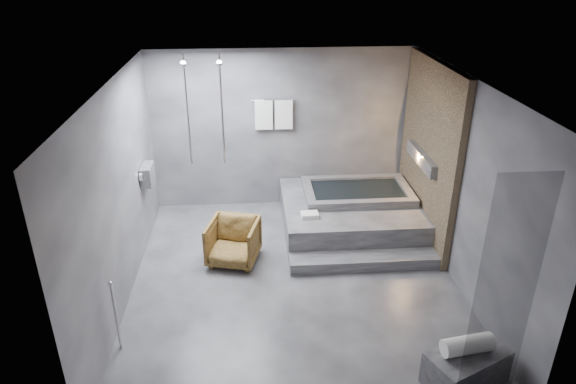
{
  "coord_description": "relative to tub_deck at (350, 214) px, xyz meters",
  "views": [
    {
      "loc": [
        -0.55,
        -6.02,
        4.23
      ],
      "look_at": [
        -0.07,
        0.3,
        1.24
      ],
      "focal_mm": 32.0,
      "sensor_mm": 36.0,
      "label": 1
    }
  ],
  "objects": [
    {
      "name": "rolled_towel",
      "position": [
        0.6,
        -3.45,
        0.24
      ],
      "size": [
        0.58,
        0.28,
        0.2
      ],
      "primitive_type": "cylinder",
      "rotation": [
        0.0,
        1.57,
        0.15
      ],
      "color": "white",
      "rests_on": "concrete_bench"
    },
    {
      "name": "tub_deck",
      "position": [
        0.0,
        0.0,
        0.0
      ],
      "size": [
        2.2,
        2.0,
        0.5
      ],
      "primitive_type": "cube",
      "color": "#37373A",
      "rests_on": "ground"
    },
    {
      "name": "concrete_bench",
      "position": [
        0.62,
        -3.46,
        -0.06
      ],
      "size": [
        0.99,
        0.8,
        0.39
      ],
      "primitive_type": "cube",
      "rotation": [
        0.0,
        0.0,
        0.43
      ],
      "color": "#363639",
      "rests_on": "ground"
    },
    {
      "name": "deck_towel",
      "position": [
        -0.73,
        -0.51,
        0.29
      ],
      "size": [
        0.27,
        0.21,
        0.07
      ],
      "primitive_type": "cube",
      "rotation": [
        0.0,
        0.0,
        0.05
      ],
      "color": "white",
      "rests_on": "tub_deck"
    },
    {
      "name": "room",
      "position": [
        -0.65,
        -1.21,
        1.48
      ],
      "size": [
        5.0,
        5.04,
        2.82
      ],
      "color": "#323134",
      "rests_on": "ground"
    },
    {
      "name": "tub_step",
      "position": [
        0.0,
        -1.18,
        -0.16
      ],
      "size": [
        2.2,
        0.36,
        0.18
      ],
      "primitive_type": "cube",
      "color": "#37373A",
      "rests_on": "ground"
    },
    {
      "name": "driftwood_chair",
      "position": [
        -1.91,
        -0.88,
        0.08
      ],
      "size": [
        0.86,
        0.88,
        0.66
      ],
      "primitive_type": "imported",
      "rotation": [
        0.0,
        0.0,
        -0.25
      ],
      "color": "#422C10",
      "rests_on": "ground"
    }
  ]
}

